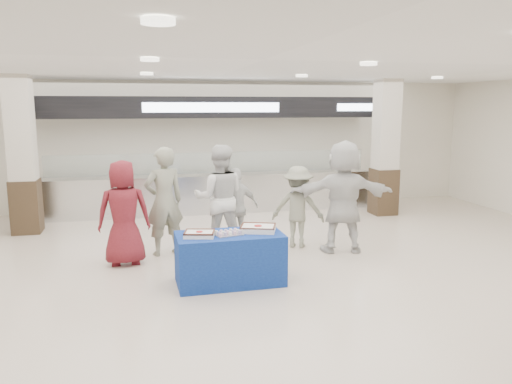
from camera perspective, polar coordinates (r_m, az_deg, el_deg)
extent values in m
plane|color=beige|center=(7.32, 0.92, -10.91)|extent=(14.00, 14.00, 0.00)
cube|color=silver|center=(12.35, -5.08, -0.18)|extent=(8.00, 0.80, 0.90)
cube|color=silver|center=(12.27, -5.12, 1.99)|extent=(8.00, 0.85, 0.04)
cube|color=white|center=(11.94, -4.94, 3.36)|extent=(7.60, 0.02, 0.50)
cube|color=black|center=(12.16, -5.24, 9.62)|extent=(8.40, 0.70, 0.50)
cube|color=silver|center=(11.80, -5.00, 9.61)|extent=(3.20, 0.03, 0.22)
cube|color=silver|center=(12.89, 12.21, 9.45)|extent=(1.40, 0.03, 0.18)
cube|color=#322417|center=(11.29, -24.75, -1.49)|extent=(0.55, 0.55, 1.10)
cube|color=beige|center=(11.11, -25.35, 6.63)|extent=(0.50, 0.50, 2.10)
cube|color=#322417|center=(12.40, 14.35, 0.06)|extent=(0.55, 0.55, 1.10)
cube|color=beige|center=(12.23, 14.67, 7.47)|extent=(0.50, 0.50, 2.10)
cube|color=navy|center=(7.41, -3.02, -7.60)|extent=(1.57, 0.81, 0.75)
cube|color=white|center=(7.19, -6.48, -4.82)|extent=(0.49, 0.42, 0.07)
cube|color=#4C2315|center=(7.17, -6.49, -4.47)|extent=(0.49, 0.42, 0.02)
cylinder|color=#B21919|center=(7.18, -6.49, -4.53)|extent=(0.11, 0.11, 0.01)
cube|color=white|center=(7.43, 0.24, -4.21)|extent=(0.61, 0.54, 0.08)
cube|color=#4C2315|center=(7.42, 0.24, -3.82)|extent=(0.61, 0.54, 0.02)
cylinder|color=#B21919|center=(7.42, 0.24, -3.88)|extent=(0.14, 0.14, 0.01)
cube|color=#A8A8AD|center=(7.25, -3.21, -4.84)|extent=(0.44, 0.37, 0.01)
imported|color=maroon|center=(8.42, -14.88, -2.31)|extent=(0.87, 0.58, 1.74)
imported|color=gray|center=(8.81, -10.46, -1.06)|extent=(0.80, 0.64, 1.90)
imported|color=silver|center=(8.95, -4.17, -0.71)|extent=(1.04, 0.87, 1.92)
imported|color=silver|center=(9.19, -2.23, -1.80)|extent=(0.93, 0.56, 1.48)
imported|color=gray|center=(9.22, 4.80, -1.70)|extent=(1.12, 0.92, 1.50)
imported|color=silver|center=(8.97, 9.93, -0.52)|extent=(1.94, 0.93, 2.01)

